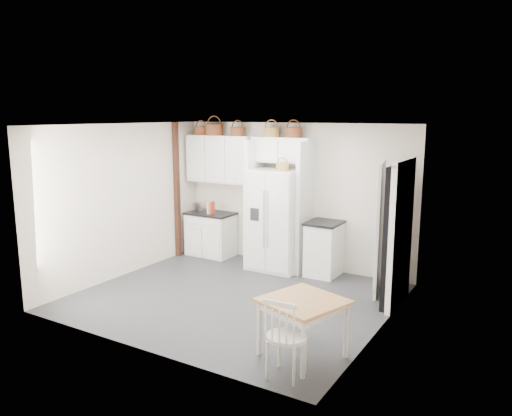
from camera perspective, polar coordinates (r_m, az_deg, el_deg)
The scene contains 28 objects.
floor at distance 7.74m, azimuth -2.49°, elevation -10.15°, with size 4.50×4.50×0.00m, color #2E2E2E.
ceiling at distance 7.24m, azimuth -2.66°, elevation 9.47°, with size 4.50×4.50×0.00m, color white.
wall_back at distance 9.09m, azimuth 4.38°, elevation 1.47°, with size 4.50×4.50×0.00m, color beige.
wall_left at distance 8.80m, azimuth -14.90°, elevation 0.83°, with size 4.00×4.00×0.00m, color beige.
wall_right at distance 6.45m, azimuth 14.39°, elevation -2.69°, with size 4.00×4.00×0.00m, color beige.
refrigerator at distance 8.89m, azimuth 2.34°, elevation -1.34°, with size 0.93×0.75×1.80m, color silver.
base_cab_left at distance 9.87m, azimuth -5.18°, elevation -3.07°, with size 0.89×0.56×0.82m, color white.
base_cab_right at distance 8.70m, azimuth 7.77°, elevation -4.73°, with size 0.51×0.62×0.90m, color white.
dining_table at distance 5.90m, azimuth 5.33°, elevation -13.48°, with size 0.82×0.82×0.69m, color #A47347.
windsor_chair at distance 5.42m, azimuth 3.51°, elevation -14.51°, with size 0.44×0.40×0.90m, color white.
counter_left at distance 9.77m, azimuth -5.23°, elevation -0.63°, with size 0.92×0.60×0.04m, color black.
counter_right at distance 8.59m, azimuth 7.85°, elevation -1.69°, with size 0.55×0.66×0.04m, color black.
toaster at distance 9.87m, azimuth -6.55°, elevation 0.08°, with size 0.25×0.14×0.17m, color silver.
cookbook_red at distance 9.63m, azimuth -5.05°, elevation 0.03°, with size 0.03×0.16×0.24m, color #B44023.
cookbook_cream at distance 9.65m, azimuth -5.23°, elevation 0.02°, with size 0.03×0.15×0.23m, color beige.
basket_upper_a at distance 9.86m, azimuth -6.30°, elevation 8.76°, with size 0.28×0.28×0.16m, color #573118.
basket_upper_b at distance 9.67m, azimuth -4.80°, elevation 8.91°, with size 0.36×0.36×0.21m, color #573118.
basket_upper_c at distance 9.38m, azimuth -2.11°, elevation 8.73°, with size 0.28×0.28×0.16m, color #573118.
basket_bridge_a at distance 9.00m, azimuth 1.80°, elevation 8.67°, with size 0.30×0.30×0.17m, color brown.
basket_bridge_b at distance 8.80m, azimuth 4.31°, elevation 8.61°, with size 0.30×0.30×0.17m, color #573118.
basket_fridge_b at distance 8.57m, azimuth 3.05°, elevation 4.70°, with size 0.22×0.22×0.12m, color brown.
upper_cabinet at distance 9.63m, azimuth -4.08°, elevation 5.60°, with size 1.40×0.34×0.90m, color white.
bridge_cabinet at distance 8.91m, azimuth 3.10°, elevation 6.65°, with size 1.12×0.34×0.45m, color white.
fridge_panel_left at distance 9.17m, azimuth -0.17°, elevation 0.63°, with size 0.08×0.60×2.30m, color white.
fridge_panel_right at distance 8.69m, azimuth 5.61°, elevation 0.02°, with size 0.08×0.60×2.30m, color white.
trim_post at distance 9.75m, azimuth -9.03°, elevation 2.00°, with size 0.09×0.09×2.60m, color #3E1911.
doorway_void at distance 7.47m, azimuth 15.83°, elevation -3.10°, with size 0.18×0.85×2.05m, color black.
door_slab at distance 7.88m, azimuth 13.95°, elevation -2.29°, with size 0.80×0.04×2.05m, color white.
Camera 1 is at (3.99, -6.04, 2.76)m, focal length 35.00 mm.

